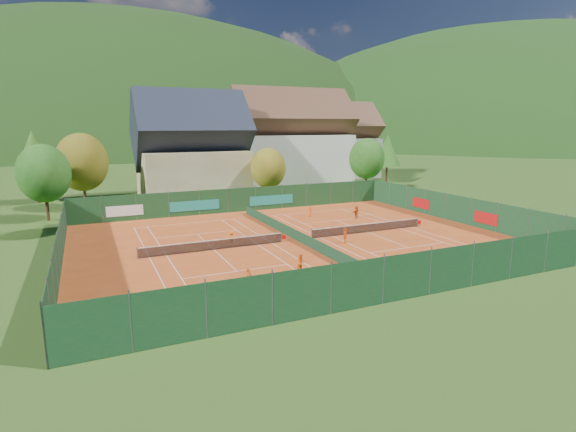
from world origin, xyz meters
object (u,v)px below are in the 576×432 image
(chalet, at_px, (192,153))
(hotel_block_a, at_px, (291,144))
(player_right_far_b, at_px, (356,212))
(hotel_block_b, at_px, (336,145))
(player_right_far_a, at_px, (310,212))
(ball_hopper, at_px, (480,252))
(player_left_far, at_px, (231,239))
(player_right_near, at_px, (345,236))
(player_left_near, at_px, (249,279))
(player_left_mid, at_px, (301,263))

(chalet, height_order, hotel_block_a, hotel_block_a)
(chalet, xyz_separation_m, player_right_far_b, (13.67, -23.70, -5.85))
(hotel_block_b, bearing_deg, player_right_far_a, -124.59)
(ball_hopper, height_order, player_left_far, player_left_far)
(ball_hopper, distance_m, player_right_near, 11.48)
(ball_hopper, xyz_separation_m, player_right_far_a, (-4.93, 20.97, 0.06))
(player_right_near, bearing_deg, hotel_block_b, 1.93)
(chalet, bearing_deg, player_right_far_b, -60.02)
(player_left_near, distance_m, player_left_far, 11.05)
(player_right_near, bearing_deg, player_left_near, 153.09)
(hotel_block_b, bearing_deg, chalet, -157.01)
(player_left_near, height_order, player_left_far, player_left_near)
(chalet, relative_size, player_left_near, 11.29)
(player_right_far_a, bearing_deg, hotel_block_a, -100.67)
(player_left_mid, xyz_separation_m, player_right_near, (7.33, 5.73, 0.01))
(ball_hopper, bearing_deg, player_left_near, 176.50)
(player_left_mid, height_order, player_left_far, player_left_mid)
(player_left_far, height_order, player_right_far_b, player_right_far_b)
(player_left_mid, bearing_deg, player_right_near, 34.76)
(ball_hopper, bearing_deg, player_right_far_a, 103.22)
(chalet, xyz_separation_m, player_left_near, (-5.42, -40.21, -5.91))
(ball_hopper, bearing_deg, chalet, 108.91)
(hotel_block_a, height_order, player_right_near, hotel_block_a)
(ball_hopper, xyz_separation_m, player_right_near, (-7.55, 8.65, 0.16))
(chalet, height_order, hotel_block_b, chalet)
(hotel_block_a, xyz_separation_m, ball_hopper, (-4.82, -47.40, -6.83))
(player_right_far_b, bearing_deg, player_right_near, 25.22)
(player_left_near, height_order, player_right_far_a, player_left_near)
(chalet, relative_size, hotel_block_b, 0.94)
(ball_hopper, xyz_separation_m, player_left_near, (-19.60, 1.20, 0.16))
(ball_hopper, xyz_separation_m, player_left_far, (-17.41, 12.03, 0.14))
(chalet, height_order, player_right_far_a, chalet)
(chalet, relative_size, player_right_far_b, 10.51)
(chalet, distance_m, player_right_far_a, 23.22)
(player_right_far_a, relative_size, player_right_far_b, 0.79)
(player_left_near, distance_m, player_right_near, 14.17)
(player_left_far, bearing_deg, player_left_near, 90.88)
(player_left_near, height_order, player_right_near, player_right_near)
(ball_hopper, relative_size, player_left_near, 0.56)
(player_left_near, bearing_deg, player_right_near, 7.02)
(player_left_mid, bearing_deg, chalet, 85.72)
(player_left_mid, bearing_deg, hotel_block_b, 54.05)
(hotel_block_a, xyz_separation_m, player_left_mid, (-19.69, -44.48, -6.68))
(player_left_near, xyz_separation_m, player_right_far_b, (19.09, 16.50, 0.05))
(chalet, distance_m, hotel_block_a, 19.94)
(player_left_near, distance_m, player_left_mid, 5.03)
(hotel_block_b, distance_m, ball_hopper, 58.83)
(ball_hopper, relative_size, player_left_mid, 0.57)
(hotel_block_a, distance_m, player_right_far_a, 28.97)
(player_right_far_a, bearing_deg, player_right_near, 87.56)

